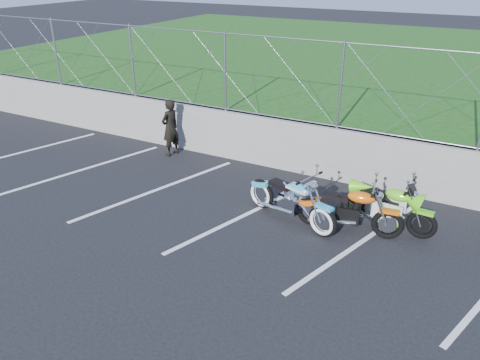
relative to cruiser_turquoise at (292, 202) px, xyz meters
The scene contains 9 objects.
ground 1.49m from the cruiser_turquoise, 129.86° to the right, with size 90.00×90.00×0.00m, color black.
retaining_wall 2.59m from the cruiser_turquoise, 110.60° to the left, with size 30.00×0.22×1.30m, color slate.
grass_field 12.45m from the cruiser_turquoise, 94.18° to the left, with size 30.00×20.00×1.30m, color #194512.
chain_link_fence 3.17m from the cruiser_turquoise, 110.60° to the left, with size 28.00×0.03×2.00m.
parking_lines 0.54m from the cruiser_turquoise, 16.43° to the right, with size 18.29×4.31×0.01m.
cruiser_turquoise is the anchor object (origin of this frame).
naked_orange 1.17m from the cruiser_turquoise, ahead, with size 2.08×0.71×1.04m.
sportbike_green 1.87m from the cruiser_turquoise, 19.58° to the left, with size 1.99×0.71×1.03m.
person_standing 4.68m from the cruiser_turquoise, 156.98° to the left, with size 0.57×0.37×1.55m, color black.
Camera 1 is at (3.92, -6.76, 4.89)m, focal length 35.00 mm.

